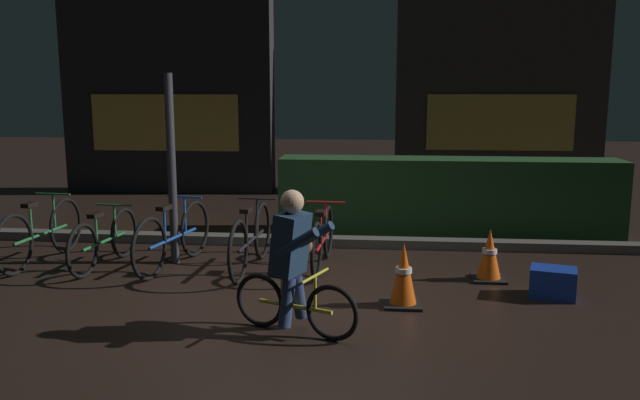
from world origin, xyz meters
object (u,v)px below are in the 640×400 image
(parked_bike_right_mid, at_px, (323,240))
(parked_bike_center_left, at_px, (173,237))
(traffic_cone_near, at_px, (403,276))
(traffic_cone_far, at_px, (489,256))
(cyclist, at_px, (293,261))
(street_post, at_px, (172,170))
(parked_bike_leftmost, at_px, (41,233))
(parked_bike_left_mid, at_px, (104,240))
(blue_crate, at_px, (553,283))
(parked_bike_center_right, at_px, (251,239))

(parked_bike_right_mid, bearing_deg, parked_bike_center_left, 96.25)
(traffic_cone_near, distance_m, traffic_cone_far, 1.34)
(parked_bike_center_left, height_order, cyclist, cyclist)
(street_post, relative_size, traffic_cone_far, 3.95)
(parked_bike_leftmost, height_order, traffic_cone_near, parked_bike_leftmost)
(street_post, height_order, parked_bike_left_mid, street_post)
(street_post, xyz_separation_m, blue_crate, (4.19, -0.90, -0.97))
(parked_bike_center_right, height_order, traffic_cone_near, parked_bike_center_right)
(parked_bike_left_mid, relative_size, cyclist, 1.22)
(parked_bike_leftmost, bearing_deg, parked_bike_center_left, -86.95)
(parked_bike_left_mid, xyz_separation_m, parked_bike_center_left, (0.81, 0.06, 0.04))
(parked_bike_right_mid, relative_size, traffic_cone_near, 2.63)
(parked_bike_leftmost, relative_size, blue_crate, 3.97)
(parked_bike_left_mid, bearing_deg, parked_bike_center_right, -82.65)
(parked_bike_right_mid, bearing_deg, parked_bike_leftmost, 93.90)
(street_post, bearing_deg, parked_bike_center_left, -74.49)
(parked_bike_leftmost, distance_m, traffic_cone_far, 5.22)
(blue_crate, xyz_separation_m, cyclist, (-2.46, -1.17, 0.48))
(parked_bike_center_right, bearing_deg, blue_crate, -98.06)
(street_post, xyz_separation_m, parked_bike_left_mid, (-0.76, -0.26, -0.80))
(parked_bike_right_mid, distance_m, cyclist, 2.00)
(parked_bike_center_right, relative_size, traffic_cone_near, 2.80)
(parked_bike_leftmost, height_order, parked_bike_right_mid, parked_bike_leftmost)
(street_post, xyz_separation_m, cyclist, (1.72, -2.07, -0.49))
(traffic_cone_far, bearing_deg, traffic_cone_near, -135.89)
(street_post, distance_m, parked_bike_center_right, 1.26)
(parked_bike_center_right, distance_m, blue_crate, 3.28)
(parked_bike_leftmost, bearing_deg, cyclist, -115.70)
(parked_bike_right_mid, xyz_separation_m, traffic_cone_far, (1.85, -0.28, -0.07))
(parked_bike_center_right, bearing_deg, traffic_cone_near, -118.44)
(traffic_cone_near, bearing_deg, street_post, 154.13)
(parked_bike_center_left, height_order, parked_bike_center_right, parked_bike_center_left)
(parked_bike_leftmost, bearing_deg, parked_bike_left_mid, -92.30)
(parked_bike_center_right, relative_size, cyclist, 1.40)
(parked_bike_leftmost, distance_m, traffic_cone_near, 4.41)
(street_post, relative_size, blue_crate, 5.10)
(traffic_cone_near, bearing_deg, traffic_cone_far, 44.11)
(blue_crate, bearing_deg, parked_bike_right_mid, 161.34)
(traffic_cone_near, xyz_separation_m, traffic_cone_far, (0.96, 0.93, -0.03))
(street_post, height_order, cyclist, street_post)
(parked_bike_center_left, relative_size, cyclist, 1.38)
(parked_bike_left_mid, height_order, parked_bike_center_left, parked_bike_center_left)
(traffic_cone_near, relative_size, cyclist, 0.50)
(parked_bike_center_left, bearing_deg, blue_crate, -88.20)
(street_post, distance_m, parked_bike_right_mid, 1.96)
(blue_crate, bearing_deg, traffic_cone_near, -165.12)
(parked_bike_left_mid, height_order, cyclist, cyclist)
(parked_bike_right_mid, relative_size, cyclist, 1.31)
(traffic_cone_near, relative_size, traffic_cone_far, 1.09)
(parked_bike_center_left, relative_size, parked_bike_right_mid, 1.06)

